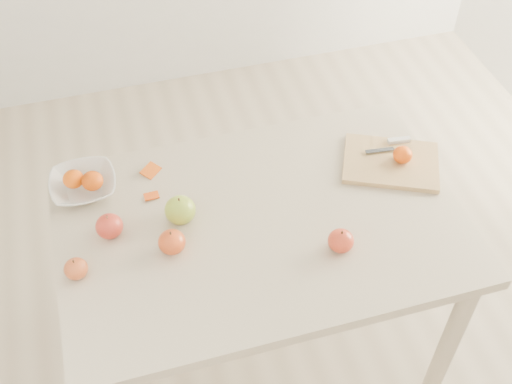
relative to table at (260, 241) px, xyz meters
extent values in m
plane|color=#C6B293|center=(0.00, 0.00, -0.65)|extent=(3.50, 3.50, 0.00)
cube|color=#C4B394|center=(0.00, 0.00, 0.08)|extent=(1.20, 0.80, 0.04)
cylinder|color=#BCAA8E|center=(-0.54, 0.34, -0.30)|extent=(0.06, 0.06, 0.71)
cylinder|color=#BCAA8E|center=(0.54, 0.34, -0.30)|extent=(0.06, 0.06, 0.71)
cylinder|color=#BCAA8E|center=(0.54, -0.34, -0.30)|extent=(0.06, 0.06, 0.71)
cube|color=tan|center=(0.47, 0.11, 0.11)|extent=(0.36, 0.33, 0.02)
ellipsoid|color=#D04F07|center=(0.50, 0.10, 0.14)|extent=(0.06, 0.06, 0.05)
imported|color=silver|center=(-0.49, 0.26, 0.12)|extent=(0.20, 0.20, 0.05)
ellipsoid|color=#E45808|center=(-0.51, 0.27, 0.15)|extent=(0.06, 0.06, 0.06)
ellipsoid|color=#C95607|center=(-0.46, 0.25, 0.15)|extent=(0.07, 0.07, 0.06)
cube|color=#CD4E0E|center=(-0.28, 0.29, 0.10)|extent=(0.07, 0.07, 0.01)
cube|color=#D7490F|center=(-0.30, 0.18, 0.10)|extent=(0.05, 0.04, 0.01)
cube|color=silver|center=(0.53, 0.18, 0.12)|extent=(0.08, 0.03, 0.01)
cube|color=#3C4045|center=(0.45, 0.16, 0.12)|extent=(0.10, 0.03, 0.00)
ellipsoid|color=#75A125|center=(-0.23, 0.07, 0.14)|extent=(0.09, 0.09, 0.08)
ellipsoid|color=maroon|center=(0.19, -0.16, 0.13)|extent=(0.07, 0.07, 0.07)
ellipsoid|color=maroon|center=(-0.43, 0.07, 0.13)|extent=(0.08, 0.08, 0.07)
ellipsoid|color=#A0210F|center=(-0.27, -0.04, 0.13)|extent=(0.08, 0.08, 0.07)
ellipsoid|color=#9F2617|center=(-0.54, -0.05, 0.13)|extent=(0.07, 0.07, 0.06)
camera|label=1|loc=(-0.36, -1.18, 1.55)|focal=45.00mm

